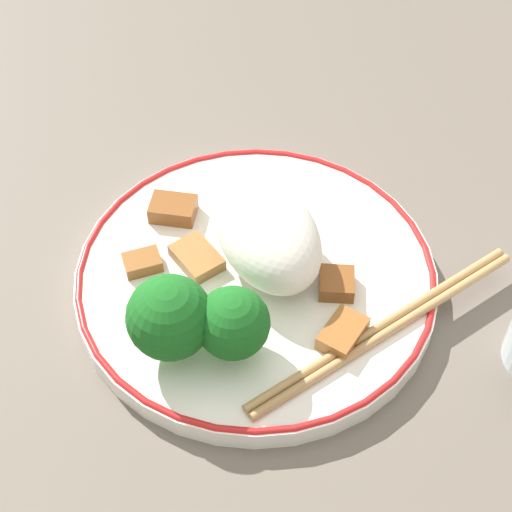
% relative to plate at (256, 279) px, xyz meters
% --- Properties ---
extents(ground_plane, '(3.00, 3.00, 0.00)m').
position_rel_plate_xyz_m(ground_plane, '(0.00, 0.00, -0.01)').
color(ground_plane, '#665B51').
extents(plate, '(0.27, 0.27, 0.02)m').
position_rel_plate_xyz_m(plate, '(0.00, 0.00, 0.00)').
color(plate, white).
rests_on(plate, ground_plane).
extents(rice_mound, '(0.11, 0.07, 0.06)m').
position_rel_plate_xyz_m(rice_mound, '(-0.01, 0.01, 0.04)').
color(rice_mound, white).
rests_on(rice_mound, plate).
extents(broccoli_back_left, '(0.06, 0.06, 0.07)m').
position_rel_plate_xyz_m(broccoli_back_left, '(0.04, -0.08, 0.04)').
color(broccoli_back_left, '#72AD4C').
rests_on(broccoli_back_left, plate).
extents(broccoli_back_center, '(0.05, 0.05, 0.06)m').
position_rel_plate_xyz_m(broccoli_back_center, '(0.06, -0.04, 0.04)').
color(broccoli_back_center, '#72AD4C').
rests_on(broccoli_back_center, plate).
extents(meat_near_front, '(0.04, 0.04, 0.01)m').
position_rel_plate_xyz_m(meat_near_front, '(0.08, 0.03, 0.01)').
color(meat_near_front, '#995B28').
rests_on(meat_near_front, plate).
extents(meat_near_left, '(0.04, 0.04, 0.01)m').
position_rel_plate_xyz_m(meat_near_left, '(-0.03, -0.04, 0.01)').
color(meat_near_left, '#9E6633').
rests_on(meat_near_left, plate).
extents(meat_near_right, '(0.02, 0.03, 0.01)m').
position_rel_plate_xyz_m(meat_near_right, '(-0.04, -0.08, 0.01)').
color(meat_near_right, brown).
rests_on(meat_near_right, plate).
extents(meat_near_back, '(0.04, 0.04, 0.01)m').
position_rel_plate_xyz_m(meat_near_back, '(-0.08, -0.04, 0.01)').
color(meat_near_back, brown).
rests_on(meat_near_back, plate).
extents(meat_on_rice_edge, '(0.03, 0.03, 0.01)m').
position_rel_plate_xyz_m(meat_on_rice_edge, '(0.04, 0.05, 0.01)').
color(meat_on_rice_edge, brown).
rests_on(meat_on_rice_edge, plate).
extents(chopsticks, '(0.07, 0.23, 0.01)m').
position_rel_plate_xyz_m(chopsticks, '(0.08, 0.06, 0.01)').
color(chopsticks, '#AD8451').
rests_on(chopsticks, plate).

